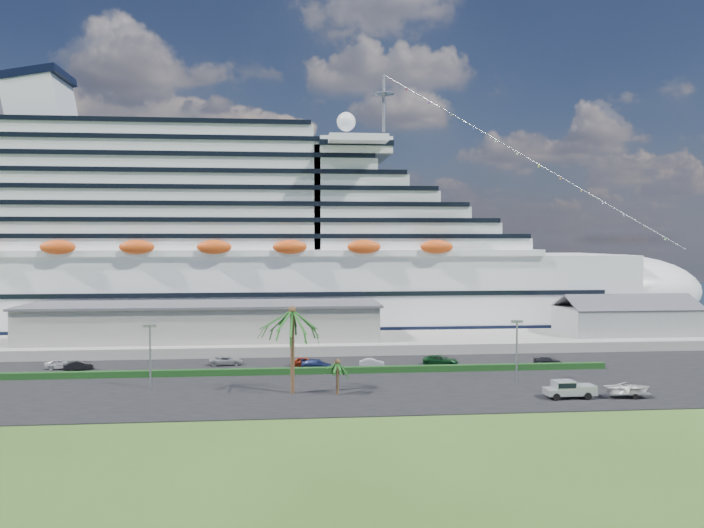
{
  "coord_description": "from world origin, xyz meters",
  "views": [
    {
      "loc": [
        -10.78,
        -80.73,
        19.18
      ],
      "look_at": [
        -0.05,
        30.0,
        15.21
      ],
      "focal_mm": 35.0,
      "sensor_mm": 36.0,
      "label": 1
    }
  ],
  "objects": [
    {
      "name": "ground",
      "position": [
        0.0,
        0.0,
        0.0
      ],
      "size": [
        420.0,
        420.0,
        0.0
      ],
      "primitive_type": "plane",
      "color": "#31521B",
      "rests_on": "ground"
    },
    {
      "name": "asphalt_lot",
      "position": [
        0.0,
        11.0,
        0.06
      ],
      "size": [
        140.0,
        38.0,
        0.12
      ],
      "primitive_type": "cube",
      "color": "black",
      "rests_on": "ground"
    },
    {
      "name": "wharf",
      "position": [
        0.0,
        40.0,
        0.9
      ],
      "size": [
        240.0,
        20.0,
        1.8
      ],
      "primitive_type": "cube",
      "color": "gray",
      "rests_on": "ground"
    },
    {
      "name": "water",
      "position": [
        0.0,
        130.0,
        0.01
      ],
      "size": [
        420.0,
        160.0,
        0.02
      ],
      "primitive_type": "cube",
      "color": "#0A1E30",
      "rests_on": "ground"
    },
    {
      "name": "cruise_ship",
      "position": [
        -21.53,
        64.0,
        16.69
      ],
      "size": [
        191.0,
        38.0,
        54.0
      ],
      "color": "silver",
      "rests_on": "ground"
    },
    {
      "name": "terminal_building",
      "position": [
        -25.0,
        40.0,
        5.01
      ],
      "size": [
        61.0,
        15.0,
        6.3
      ],
      "color": "gray",
      "rests_on": "wharf"
    },
    {
      "name": "port_shed",
      "position": [
        52.0,
        40.0,
        4.4
      ],
      "size": [
        24.0,
        12.31,
        7.37
      ],
      "color": "gray",
      "rests_on": "wharf"
    },
    {
      "name": "hedge",
      "position": [
        -8.0,
        16.0,
        0.57
      ],
      "size": [
        88.0,
        1.1,
        0.9
      ],
      "primitive_type": "cube",
      "color": "black",
      "rests_on": "asphalt_lot"
    },
    {
      "name": "lamp_post_left",
      "position": [
        -28.0,
        8.0,
        5.34
      ],
      "size": [
        1.6,
        0.35,
        8.27
      ],
      "color": "gray",
      "rests_on": "asphalt_lot"
    },
    {
      "name": "lamp_post_right",
      "position": [
        20.0,
        8.0,
        5.34
      ],
      "size": [
        1.6,
        0.35,
        8.27
      ],
      "color": "gray",
      "rests_on": "asphalt_lot"
    },
    {
      "name": "palm_tall",
      "position": [
        -10.0,
        4.0,
        9.2
      ],
      "size": [
        8.82,
        8.82,
        11.13
      ],
      "color": "#47301E",
      "rests_on": "ground"
    },
    {
      "name": "palm_short",
      "position": [
        -4.5,
        2.5,
        3.67
      ],
      "size": [
        3.53,
        3.53,
        4.56
      ],
      "color": "#47301E",
      "rests_on": "ground"
    },
    {
      "name": "parked_car_0",
      "position": [
        -43.75,
        23.02,
        0.87
      ],
      "size": [
        4.44,
        1.91,
        1.49
      ],
      "primitive_type": "imported",
      "rotation": [
        0.0,
        0.0,
        1.6
      ],
      "color": "silver",
      "rests_on": "asphalt_lot"
    },
    {
      "name": "parked_car_1",
      "position": [
        -40.95,
        21.9,
        0.8
      ],
      "size": [
        4.4,
        2.76,
        1.37
      ],
      "primitive_type": "imported",
      "rotation": [
        0.0,
        0.0,
        1.91
      ],
      "color": "black",
      "rests_on": "asphalt_lot"
    },
    {
      "name": "parked_car_2",
      "position": [
        -19.88,
        24.04,
        0.81
      ],
      "size": [
        5.18,
        2.78,
        1.38
      ],
      "primitive_type": "imported",
      "rotation": [
        0.0,
        0.0,
        1.67
      ],
      "color": "#909498",
      "rests_on": "asphalt_lot"
    },
    {
      "name": "parked_car_3",
      "position": [
        -6.21,
        19.81,
        0.8
      ],
      "size": [
        5.09,
        3.7,
        1.37
      ],
      "primitive_type": "imported",
      "rotation": [
        0.0,
        0.0,
        1.14
      ],
      "color": "#141E47",
      "rests_on": "asphalt_lot"
    },
    {
      "name": "parked_car_4",
      "position": [
        -8.0,
        21.6,
        0.84
      ],
      "size": [
        4.47,
        2.42,
        1.44
      ],
      "primitive_type": "imported",
      "rotation": [
        0.0,
        0.0,
        1.4
      ],
      "color": "maroon",
      "rests_on": "asphalt_lot"
    },
    {
      "name": "parked_car_5",
      "position": [
        2.01,
        20.49,
        0.73
      ],
      "size": [
        3.84,
        1.72,
        1.22
      ],
      "primitive_type": "imported",
      "rotation": [
        0.0,
        0.0,
        1.45
      ],
      "color": "#BABCC2",
      "rests_on": "asphalt_lot"
    },
    {
      "name": "parked_car_6",
      "position": [
        12.6,
        20.76,
        0.87
      ],
      "size": [
        5.94,
        4.27,
        1.5
      ],
      "primitive_type": "imported",
      "rotation": [
        0.0,
        0.0,
        1.2
      ],
      "color": "#0D3517",
      "rests_on": "asphalt_lot"
    },
    {
      "name": "parked_car_7",
      "position": [
        28.86,
        19.56,
        0.74
      ],
      "size": [
        4.42,
        2.2,
        1.23
      ],
      "primitive_type": "imported",
      "rotation": [
        0.0,
        0.0,
        1.46
      ],
      "color": "black",
      "rests_on": "asphalt_lot"
    },
    {
      "name": "pickup_truck",
      "position": [
        23.04,
        -1.95,
        1.29
      ],
      "size": [
        6.08,
        2.43,
        2.13
      ],
      "color": "black",
      "rests_on": "asphalt_lot"
    },
    {
      "name": "boat_trailer",
      "position": [
        30.21,
        -2.45,
        1.31
      ],
      "size": [
        6.26,
        4.13,
        1.79
      ],
      "color": "gray",
      "rests_on": "asphalt_lot"
    }
  ]
}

